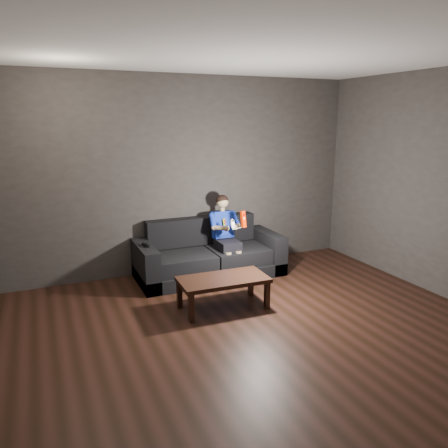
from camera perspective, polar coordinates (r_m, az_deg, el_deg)
name	(u,v)px	position (r m, az deg, el deg)	size (l,w,h in m)	color
floor	(274,348)	(4.33, 6.60, -15.73)	(5.00, 5.00, 0.00)	black
back_wall	(187,175)	(6.11, -4.87, 6.35)	(5.00, 0.04, 2.70)	#342F2D
ceiling	(283,44)	(3.82, 7.78, 22.30)	(5.00, 5.00, 0.02)	silver
sofa	(209,258)	(6.03, -1.99, -4.44)	(1.98, 0.85, 0.76)	black
child	(225,229)	(5.95, 0.18, -0.63)	(0.42, 0.51, 1.02)	black
wii_remote_red	(243,219)	(5.59, 2.53, 0.63)	(0.07, 0.09, 0.22)	#C52100
nunchuk_white	(233,224)	(5.54, 1.13, -0.02)	(0.06, 0.09, 0.15)	silver
wii_remote_black	(145,245)	(5.62, -10.22, -2.73)	(0.06, 0.17, 0.03)	black
coffee_table	(223,282)	(4.98, -0.11, -7.56)	(1.02, 0.53, 0.36)	black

